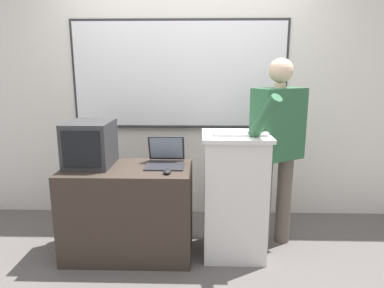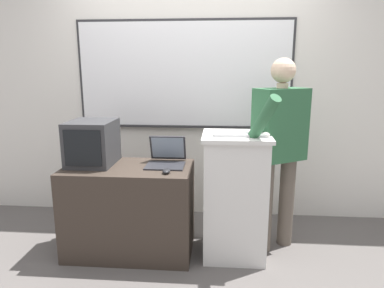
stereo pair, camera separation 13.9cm
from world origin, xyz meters
The scene contains 10 objects.
ground_plane centered at (0.00, 0.00, 0.00)m, with size 30.00×30.00×0.00m, color #5B5654.
back_wall centered at (0.00, 1.20, 1.45)m, with size 6.40×0.17×2.90m.
lectern_podium centered at (0.43, 0.32, 0.51)m, with size 0.53×0.50×1.02m.
side_desk centered at (-0.44, 0.30, 0.37)m, with size 1.04×0.57×0.75m.
person_presenter centered at (0.79, 0.46, 0.93)m, with size 0.59×0.70×1.61m.
laptop centered at (-0.14, 0.41, 0.81)m, with size 0.31×0.33×0.23m.
wireless_keyboard centered at (0.45, 0.26, 1.03)m, with size 0.41×0.13×0.02m.
computer_mouse_by_laptop centered at (-0.10, 0.14, 0.77)m, with size 0.06×0.10×0.03m.
computer_mouse_by_keyboard centered at (0.65, 0.24, 1.04)m, with size 0.06×0.10×0.03m.
crt_monitor centered at (-0.75, 0.36, 0.93)m, with size 0.36×0.42×0.36m.
Camera 2 is at (0.29, -2.34, 1.53)m, focal length 32.00 mm.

